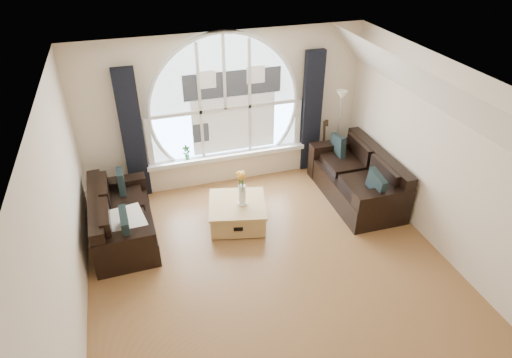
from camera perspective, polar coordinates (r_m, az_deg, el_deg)
name	(u,v)px	position (r m, az deg, el deg)	size (l,w,h in m)	color
ground	(275,275)	(6.33, 2.46, -12.29)	(5.00, 5.50, 0.01)	brown
ceiling	(281,92)	(4.84, 3.20, 11.18)	(5.00, 5.50, 0.01)	silver
wall_back	(225,110)	(7.79, -4.06, 8.83)	(5.00, 0.01, 2.70)	beige
wall_left	(62,234)	(5.31, -23.72, -6.45)	(0.01, 5.50, 2.70)	beige
wall_right	(449,165)	(6.64, 23.59, 1.62)	(0.01, 5.50, 2.70)	beige
attic_slope	(447,99)	(6.04, 23.40, 9.40)	(0.92, 5.50, 0.72)	silver
arched_window	(225,96)	(7.66, -4.08, 10.64)	(2.60, 0.06, 2.15)	silver
window_sill	(228,155)	(8.07, -3.66, 3.09)	(2.90, 0.22, 0.08)	white
window_frame	(225,97)	(7.63, -4.03, 10.56)	(2.76, 0.08, 2.15)	white
neighbor_house	(233,102)	(7.72, -2.92, 9.87)	(1.70, 0.02, 1.50)	silver
curtain_left	(133,136)	(7.60, -15.62, 5.39)	(0.35, 0.12, 2.30)	black
curtain_right	(312,113)	(8.24, 7.19, 8.49)	(0.35, 0.12, 2.30)	black
sofa_left	(122,215)	(7.01, -16.89, -4.51)	(0.87, 1.73, 0.77)	black
sofa_right	(356,178)	(7.79, 12.81, 0.17)	(0.97, 1.93, 0.86)	black
coffee_chest	(237,212)	(7.09, -2.41, -4.29)	(0.88, 0.88, 0.43)	#A98247
throw_blanket	(125,221)	(6.72, -16.58, -5.19)	(0.55, 0.55, 0.10)	silver
vase_flowers	(242,183)	(6.74, -1.82, -0.56)	(0.24, 0.24, 0.70)	white
floor_lamp	(338,132)	(8.39, 10.49, 5.99)	(0.24, 0.24, 1.60)	#B2B2B2
guitar	(322,143)	(8.52, 8.51, 4.59)	(0.36, 0.24, 1.06)	olive
potted_plant	(187,153)	(7.88, -8.95, 3.39)	(0.14, 0.10, 0.27)	#1E6023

